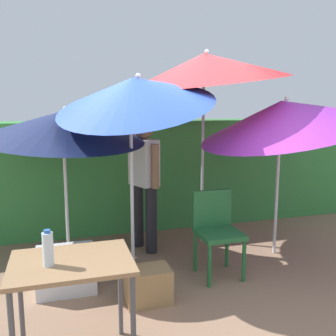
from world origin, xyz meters
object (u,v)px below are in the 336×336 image
umbrella_navy (134,92)px  person_vendor (144,176)px  cooler_box (66,270)px  umbrella_yellow (205,68)px  chair_plastic (216,228)px  umbrella_rainbow (283,116)px  bottle_water (48,249)px  folding_table (72,274)px  crate_cardboard (148,285)px  umbrella_orange (64,125)px

umbrella_navy → person_vendor: (0.24, 0.65, -0.98)m
cooler_box → umbrella_yellow: bearing=26.0°
person_vendor → chair_plastic: bearing=-57.3°
cooler_box → umbrella_rainbow: bearing=4.5°
umbrella_navy → bottle_water: (-0.84, -1.34, -1.03)m
cooler_box → bottle_water: bottle_water is taller
umbrella_yellow → chair_plastic: (-0.23, -0.95, -1.72)m
umbrella_navy → umbrella_yellow: bearing=34.3°
folding_table → chair_plastic: bearing=34.8°
cooler_box → crate_cardboard: (0.71, -0.45, -0.04)m
umbrella_rainbow → person_vendor: umbrella_rainbow is taller
cooler_box → crate_cardboard: cooler_box is taller
chair_plastic → umbrella_yellow: bearing=76.5°
umbrella_rainbow → folding_table: bearing=-151.4°
bottle_water → cooler_box: bearing=84.7°
cooler_box → crate_cardboard: bearing=-32.5°
umbrella_yellow → umbrella_navy: 1.30m
cooler_box → bottle_water: (-0.11, -1.18, 0.68)m
umbrella_yellow → bottle_water: 3.09m
umbrella_navy → crate_cardboard: 1.86m
person_vendor → cooler_box: size_ratio=3.38×
umbrella_rainbow → umbrella_orange: umbrella_rainbow is taller
umbrella_rainbow → bottle_water: bearing=-151.9°
person_vendor → crate_cardboard: size_ratio=4.61×
umbrella_yellow → person_vendor: bearing=-175.8°
umbrella_navy → cooler_box: size_ratio=4.32×
cooler_box → folding_table: 1.23m
folding_table → umbrella_yellow: bearing=49.0°
folding_table → bottle_water: size_ratio=3.33×
umbrella_rainbow → cooler_box: umbrella_rainbow is taller
umbrella_yellow → crate_cardboard: (-1.06, -1.32, -2.07)m
umbrella_navy → chair_plastic: size_ratio=2.69×
umbrella_rainbow → folding_table: 2.95m
folding_table → umbrella_navy: bearing=61.5°
umbrella_rainbow → crate_cardboard: (-1.76, -0.65, -1.51)m
umbrella_rainbow → umbrella_yellow: umbrella_yellow is taller
person_vendor → cooler_box: (-0.97, -0.81, -0.73)m
person_vendor → folding_table: size_ratio=2.35×
umbrella_orange → crate_cardboard: umbrella_orange is taller
umbrella_yellow → folding_table: umbrella_yellow is taller
umbrella_yellow → crate_cardboard: 2.68m
cooler_box → bottle_water: 1.37m
bottle_water → umbrella_orange: bearing=84.8°
chair_plastic → bottle_water: size_ratio=3.71×
chair_plastic → umbrella_navy: bearing=163.3°
umbrella_orange → umbrella_yellow: bearing=6.2°
umbrella_yellow → person_vendor: 1.53m
umbrella_rainbow → folding_table: umbrella_rainbow is taller
umbrella_yellow → cooler_box: (-1.77, -0.87, -2.03)m
umbrella_orange → umbrella_rainbow: bearing=-11.4°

